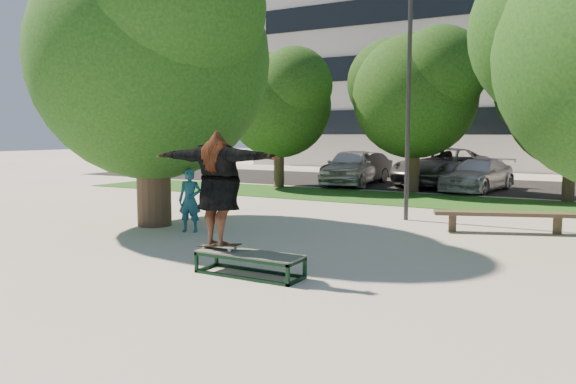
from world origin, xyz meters
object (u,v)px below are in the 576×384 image
Objects in this scene: lamppost at (408,101)px; car_grey at (442,167)px; grind_box at (249,264)px; car_silver_b at (478,175)px; bench at (505,215)px; tree_left at (150,47)px; car_silver_a at (352,167)px; bystander at (190,200)px; car_dark at (357,168)px.

lamppost is 10.68m from car_grey.
car_silver_b is at bearing 88.18° from grind_box.
bench is 0.71× the size of car_silver_b.
car_silver_a is at bearing 89.66° from tree_left.
car_silver_b reaches higher than bench.
lamppost is 4.09× the size of bystander.
bystander is at bearing -14.05° from tree_left.
car_dark is 5.34m from car_silver_b.
grind_box is (-0.37, -6.96, -2.96)m from lamppost.
grind_box is (4.92, -3.06, -4.23)m from tree_left.
tree_left reaches higher than car_dark.
tree_left reaches higher than bystander.
car_silver_a reaches higher than grind_box.
grind_box is at bearing -136.52° from bench.
car_silver_a is at bearing -143.73° from car_grey.
car_silver_a is (0.07, 12.41, -3.61)m from tree_left.
car_grey reaches higher than car_silver_a.
car_grey is (3.51, 1.79, 0.01)m from car_silver_a.
bystander is (-3.83, -4.27, -2.40)m from lamppost.
grind_box is at bearing -93.05° from lamppost.
grind_box is 0.58× the size of bench.
bystander is 0.25× the size of car_grey.
lamppost is 6.22m from bystander.
tree_left reaches higher than car_grey.
lamppost is 1.95× the size of bench.
car_dark reaches higher than grind_box.
car_silver_a is 3.94m from car_grey.
tree_left is 2.28× the size of bench.
bystander is 0.31× the size of car_silver_a.
car_silver_b is (-2.46, 9.43, 0.23)m from bench.
lamppost is at bearing -66.69° from car_silver_a.
car_grey is at bearing 99.41° from lamppost.
lamppost is at bearing -80.15° from car_silver_b.
lamppost is at bearing 36.42° from tree_left.
tree_left is 3.97m from bystander.
car_silver_b is at bearing 89.16° from lamppost.
bystander is 0.34× the size of car_dark.
car_silver_a reaches higher than bench.
tree_left is 1.16× the size of lamppost.
car_dark is 0.98× the size of car_silver_b.
bench is (6.42, 3.54, -0.34)m from bystander.
tree_left is 1.49× the size of car_silver_a.
bystander is 13.56m from car_silver_b.
tree_left is at bearing -143.58° from lamppost.
car_silver_b is (0.50, 15.66, 0.45)m from grind_box.
car_silver_a is (-4.85, 15.46, 0.62)m from grind_box.
car_grey is (3.59, 14.19, -3.60)m from tree_left.
car_grey reaches higher than car_dark.
lamppost is 3.84m from bench.
grind_box is 4.42m from bystander.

